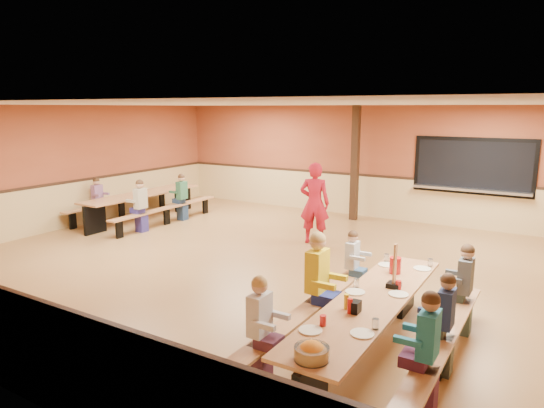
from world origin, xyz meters
The scene contains 23 objects.
ground centered at (0.00, 0.00, 0.00)m, with size 12.00×12.00×0.00m, color brown.
room_envelope centered at (0.00, 0.00, 0.69)m, with size 12.04×10.04×3.02m.
kitchen_pass_through centered at (2.60, 4.96, 1.49)m, with size 2.78×0.28×1.38m.
structural_post centered at (-0.20, 4.40, 1.50)m, with size 0.18×0.18×3.00m, color black.
cafeteria_table_main centered at (2.71, -2.37, 0.53)m, with size 1.91×3.70×0.74m.
cafeteria_table_second centered at (-4.89, 1.40, 0.53)m, with size 1.91×3.70×0.74m.
seated_child_white_left centered at (1.88, -3.49, 0.60)m, with size 0.36×0.30×1.20m, color silver, non-canonical shape.
seated_adult_yellow centered at (1.88, -2.11, 0.68)m, with size 0.44×0.36×1.36m, color gold, non-canonical shape.
seated_child_grey_left centered at (1.88, -0.89, 0.56)m, with size 0.32×0.26×1.12m, color #B6B6B6, non-canonical shape.
seated_child_teal_right centered at (3.53, -3.07, 0.61)m, with size 0.37×0.31×1.22m, color teal, non-canonical shape.
seated_child_navy_right centered at (3.53, -2.28, 0.58)m, with size 0.35×0.28×1.16m, color #1D284C, non-canonical shape.
seated_child_char_right centered at (3.53, -1.11, 0.60)m, with size 0.36×0.30×1.20m, color #484E52, non-canonical shape.
seated_child_purple_sec centered at (-5.72, 0.63, 0.58)m, with size 0.35×0.28×1.16m, color #855881, non-canonical shape.
seated_child_green_sec centered at (-4.07, 2.00, 0.61)m, with size 0.37×0.30×1.21m, color #2D6244, non-canonical shape.
seated_child_tan_sec centered at (-4.07, 0.54, 0.62)m, with size 0.39×0.32×1.24m, color #A7A288, non-canonical shape.
standing_woman centered at (-0.08, 1.79, 0.90)m, with size 0.65×0.43×1.79m, color #AB1324.
punch_pitcher centered at (2.67, -1.33, 0.85)m, with size 0.16×0.16×0.22m, color red.
chip_bowl centered at (2.74, -3.96, 0.81)m, with size 0.32×0.32×0.15m, color orange, non-canonical shape.
napkin_dispenser centered at (2.69, -2.81, 0.80)m, with size 0.10×0.14×0.13m, color black.
condiment_mustard centered at (2.57, -2.77, 0.82)m, with size 0.06×0.06×0.17m, color yellow.
condiment_ketchup centered at (2.65, -2.86, 0.82)m, with size 0.06×0.06×0.17m, color #B2140F.
table_paddle centered at (2.82, -1.85, 0.88)m, with size 0.16×0.16×0.56m.
place_settings centered at (2.71, -2.37, 0.80)m, with size 0.65×3.30×0.11m, color beige, non-canonical shape.
Camera 1 is at (4.48, -7.52, 2.94)m, focal length 32.00 mm.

